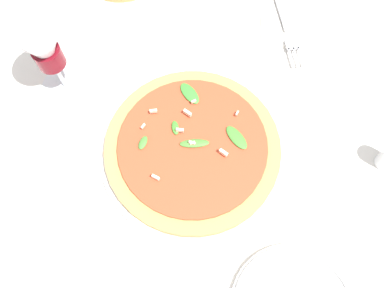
% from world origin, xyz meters
% --- Properties ---
extents(ground_plane, '(6.00, 6.00, 0.00)m').
position_xyz_m(ground_plane, '(0.00, 0.00, 0.00)').
color(ground_plane, silver).
extents(pizza_arugula_main, '(0.30, 0.30, 0.05)m').
position_xyz_m(pizza_arugula_main, '(-0.00, 0.03, 0.02)').
color(pizza_arugula_main, white).
rests_on(pizza_arugula_main, ground_plane).
extents(wine_glass, '(0.08, 0.08, 0.16)m').
position_xyz_m(wine_glass, '(-0.19, -0.15, 0.11)').
color(wine_glass, white).
rests_on(wine_glass, ground_plane).
extents(napkin, '(0.15, 0.12, 0.01)m').
position_xyz_m(napkin, '(-0.22, 0.27, 0.00)').
color(napkin, silver).
rests_on(napkin, ground_plane).
extents(fork, '(0.21, 0.04, 0.00)m').
position_xyz_m(fork, '(-0.21, 0.27, 0.01)').
color(fork, silver).
rests_on(fork, ground_plane).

